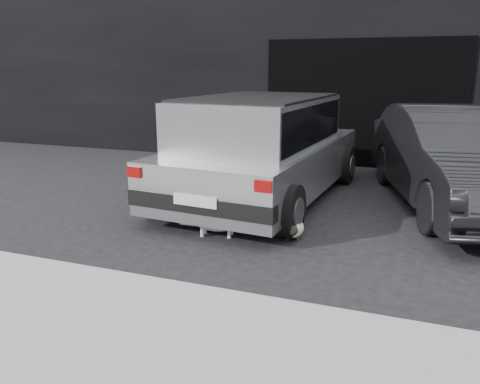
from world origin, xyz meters
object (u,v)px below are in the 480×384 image
(second_car, at_px, (455,158))
(cat_siamese, at_px, (293,229))
(cat_white, at_px, (220,221))
(silver_hatchback, at_px, (262,144))

(second_car, relative_size, cat_siamese, 6.09)
(cat_siamese, bearing_deg, cat_white, 5.95)
(silver_hatchback, distance_m, cat_white, 1.90)
(second_car, height_order, cat_white, second_car)
(silver_hatchback, bearing_deg, second_car, 16.95)
(second_car, xyz_separation_m, cat_siamese, (-1.91, -2.13, -0.63))
(cat_siamese, xyz_separation_m, cat_white, (-0.88, -0.24, 0.08))
(cat_white, bearing_deg, cat_siamese, 95.05)
(cat_siamese, relative_size, cat_white, 0.87)
(silver_hatchback, distance_m, second_car, 2.87)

